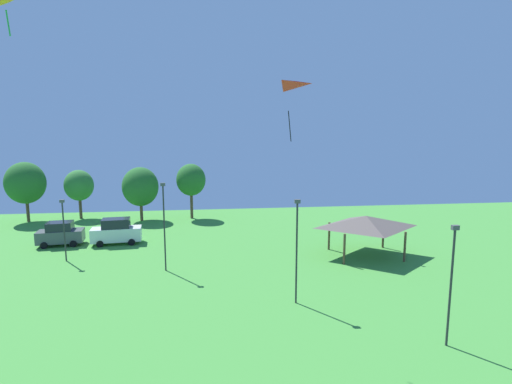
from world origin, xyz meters
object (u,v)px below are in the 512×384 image
(parked_car_leftmost, at_px, (60,234))
(treeline_tree_2, at_px, (140,187))
(treeline_tree_1, at_px, (79,185))
(kite_flying_5, at_px, (284,104))
(light_post_3, at_px, (164,222))
(treeline_tree_3, at_px, (191,180))
(parked_car_second_from_left, at_px, (116,232))
(light_post_1, at_px, (64,226))
(light_post_2, at_px, (451,279))
(light_post_0, at_px, (297,246))
(treeline_tree_0, at_px, (25,183))
(park_pavilion, at_px, (366,222))

(parked_car_leftmost, bearing_deg, treeline_tree_2, 53.04)
(treeline_tree_1, bearing_deg, kite_flying_5, -56.54)
(light_post_3, bearing_deg, treeline_tree_3, 85.92)
(parked_car_second_from_left, xyz_separation_m, light_post_1, (-3.15, -4.89, 1.81))
(parked_car_second_from_left, distance_m, light_post_3, 10.36)
(treeline_tree_1, bearing_deg, light_post_2, -50.32)
(light_post_0, relative_size, treeline_tree_2, 1.02)
(light_post_1, bearing_deg, kite_flying_5, -39.03)
(light_post_2, xyz_separation_m, treeline_tree_1, (-28.16, 33.94, 0.63))
(light_post_2, height_order, light_post_3, light_post_3)
(light_post_0, height_order, light_post_2, light_post_0)
(treeline_tree_3, bearing_deg, treeline_tree_0, 178.54)
(light_post_0, bearing_deg, parked_car_leftmost, 141.65)
(treeline_tree_3, bearing_deg, parked_car_second_from_left, -122.45)
(light_post_0, bearing_deg, treeline_tree_2, 117.97)
(treeline_tree_0, bearing_deg, light_post_2, -44.05)
(kite_flying_5, distance_m, treeline_tree_2, 31.99)
(kite_flying_5, height_order, treeline_tree_2, kite_flying_5)
(light_post_1, xyz_separation_m, treeline_tree_0, (-9.74, 16.25, 1.73))
(treeline_tree_1, xyz_separation_m, treeline_tree_3, (13.96, -1.55, 0.68))
(light_post_3, bearing_deg, light_post_1, 158.39)
(parked_car_second_from_left, height_order, light_post_0, light_post_0)
(park_pavilion, bearing_deg, kite_flying_5, -130.08)
(kite_flying_5, relative_size, treeline_tree_0, 0.31)
(parked_car_leftmost, height_order, treeline_tree_0, treeline_tree_0)
(park_pavilion, bearing_deg, parked_car_second_from_left, 164.12)
(light_post_1, height_order, treeline_tree_2, treeline_tree_2)
(park_pavilion, distance_m, treeline_tree_2, 27.73)
(park_pavilion, height_order, treeline_tree_3, treeline_tree_3)
(treeline_tree_2, bearing_deg, light_post_1, -104.44)
(light_post_2, height_order, treeline_tree_1, light_post_2)
(park_pavilion, relative_size, light_post_1, 1.29)
(treeline_tree_0, distance_m, treeline_tree_2, 13.71)
(parked_car_second_from_left, xyz_separation_m, light_post_2, (21.10, -21.53, 2.36))
(parked_car_leftmost, bearing_deg, treeline_tree_3, 35.03)
(parked_car_second_from_left, relative_size, light_post_3, 0.69)
(kite_flying_5, height_order, park_pavilion, kite_flying_5)
(light_post_2, distance_m, treeline_tree_3, 35.39)
(kite_flying_5, xyz_separation_m, treeline_tree_3, (-6.16, 28.89, -7.50))
(kite_flying_5, height_order, treeline_tree_3, kite_flying_5)
(kite_flying_5, distance_m, light_post_0, 9.08)
(light_post_0, height_order, light_post_1, light_post_0)
(light_post_1, relative_size, light_post_2, 0.83)
(parked_car_second_from_left, relative_size, treeline_tree_0, 0.66)
(treeline_tree_1, bearing_deg, treeline_tree_2, -14.84)
(treeline_tree_3, bearing_deg, treeline_tree_1, 173.65)
(kite_flying_5, distance_m, parked_car_leftmost, 28.16)
(light_post_2, bearing_deg, treeline_tree_3, 113.67)
(light_post_2, distance_m, treeline_tree_0, 47.32)
(parked_car_second_from_left, bearing_deg, park_pavilion, -21.56)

